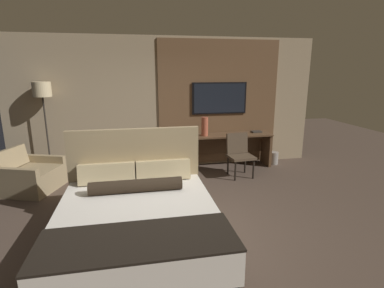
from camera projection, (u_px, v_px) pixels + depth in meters
The scene contains 11 objects.
ground_plane at pixel (169, 222), 4.27m from camera, with size 16.00×16.00×0.00m, color #4C3D33.
wall_back_tv_panel at pixel (164, 104), 6.44m from camera, with size 7.20×0.09×2.80m.
bed at pixel (138, 223), 3.58m from camera, with size 1.87×2.14×1.30m.
desk at pixel (221, 144), 6.62m from camera, with size 2.18×0.52×0.75m.
tv at pixel (219, 98), 6.57m from camera, with size 1.22×0.04×0.69m.
desk_chair at pixel (239, 151), 6.07m from camera, with size 0.53×0.52×0.86m.
armchair_by_window at pixel (30, 176), 5.37m from camera, with size 1.09×1.12×0.77m.
floor_lamp at pixel (43, 98), 5.71m from camera, with size 0.34×0.34×1.90m.
vase_tall at pixel (205, 126), 6.34m from camera, with size 0.14×0.14×0.40m.
book at pixel (256, 132), 6.74m from camera, with size 0.23×0.17×0.03m.
waste_bin at pixel (273, 158), 6.89m from camera, with size 0.22×0.22×0.28m.
Camera 1 is at (-0.43, -3.86, 2.12)m, focal length 28.00 mm.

